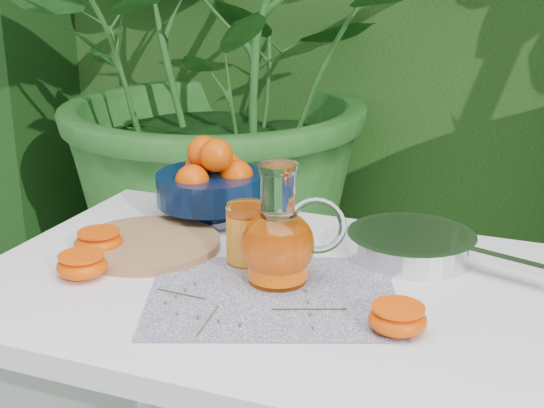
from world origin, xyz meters
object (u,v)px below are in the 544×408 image
at_px(fruit_bowl, 211,181).
at_px(saute_pan, 413,244).
at_px(juice_pitcher, 279,241).
at_px(white_table, 268,322).
at_px(cutting_board, 148,244).

relative_size(fruit_bowl, saute_pan, 0.63).
bearing_deg(juice_pitcher, saute_pan, 47.25).
bearing_deg(juice_pitcher, fruit_bowl, 134.78).
height_order(fruit_bowl, juice_pitcher, juice_pitcher).
bearing_deg(saute_pan, fruit_bowl, 173.41).
bearing_deg(juice_pitcher, white_table, 168.44).
distance_m(white_table, saute_pan, 0.30).
relative_size(cutting_board, saute_pan, 0.63).
bearing_deg(saute_pan, cutting_board, -162.44).
bearing_deg(cutting_board, juice_pitcher, -10.16).
distance_m(cutting_board, saute_pan, 0.49).
relative_size(cutting_board, juice_pitcher, 1.33).
bearing_deg(juice_pitcher, cutting_board, 169.84).
height_order(white_table, fruit_bowl, fruit_bowl).
bearing_deg(cutting_board, fruit_bowl, 79.37).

